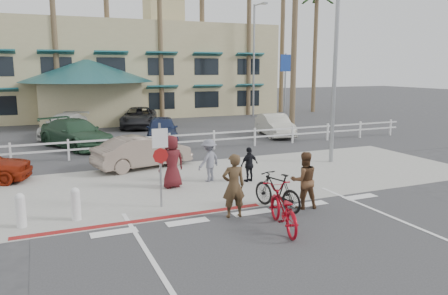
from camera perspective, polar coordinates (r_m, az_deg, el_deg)
name	(u,v)px	position (r m, az deg, el deg)	size (l,w,h in m)	color
ground	(262,219)	(12.52, 4.93, -9.34)	(140.00, 140.00, 0.00)	#333335
bike_path	(301,245)	(10.92, 10.01, -12.48)	(12.00, 16.00, 0.01)	#333335
sidewalk_plaza	(205,182)	(16.44, -2.52, -4.47)	(22.00, 7.00, 0.01)	gray
cross_street	(174,161)	(20.13, -6.58, -1.76)	(40.00, 5.00, 0.01)	#333335
parking_lot	(132,133)	(29.22, -11.99, 1.87)	(50.00, 16.00, 0.01)	#333335
curb_red	(147,220)	(12.58, -10.06, -9.32)	(7.00, 0.25, 0.02)	maroon
rail_fence	(172,143)	(22.06, -6.86, 0.61)	(29.40, 0.16, 1.00)	silver
building	(122,52)	(42.08, -13.17, 12.08)	(28.00, 16.00, 11.30)	#C1B484
sign_post	(160,161)	(13.28, -8.32, -1.75)	(0.50, 0.10, 2.90)	gray
bollard_0	(76,204)	(12.94, -18.79, -6.99)	(0.26, 0.26, 0.95)	silver
bollard_1	(21,210)	(12.93, -25.03, -7.45)	(0.26, 0.26, 0.95)	silver
streetlight_0	(335,61)	(19.96, 14.33, 10.89)	(0.60, 2.00, 9.00)	gray
streetlight_1	(254,61)	(38.62, 3.90, 11.16)	(0.60, 2.00, 9.50)	gray
info_sign	(285,85)	(37.87, 7.99, 8.15)	(1.20, 0.16, 5.60)	navy
palm_3	(54,29)	(35.51, -21.31, 14.20)	(4.00, 4.00, 14.00)	#1C3A16
palm_4	(107,25)	(36.94, -15.01, 15.15)	(4.00, 4.00, 15.00)	#1C3A16
palm_5	(160,39)	(36.72, -8.33, 13.85)	(4.00, 4.00, 13.00)	#1C3A16
palm_6	(202,17)	(39.06, -2.89, 16.68)	(4.00, 4.00, 17.00)	#1C3A16
palm_7	(249,35)	(39.61, 3.26, 14.41)	(4.00, 4.00, 14.00)	#1C3A16
palm_8	(282,32)	(42.43, 7.65, 14.74)	(4.00, 4.00, 15.00)	#1C3A16
palm_9	(315,43)	(43.15, 11.83, 13.21)	(4.00, 4.00, 13.00)	#1C3A16
palm_11	(295,26)	(31.29, 9.21, 15.37)	(4.00, 4.00, 14.00)	#1C3A16
bike_red	(283,208)	(11.67, 7.66, -7.90)	(0.76, 2.18, 1.15)	maroon
rider_red	(234,186)	(12.39, 1.25, -5.03)	(0.67, 0.44, 1.85)	#48341F
bike_black	(277,191)	(13.25, 6.95, -5.65)	(0.54, 1.91, 1.15)	black
rider_black	(304,180)	(13.42, 10.40, -4.22)	(0.85, 0.66, 1.74)	brown
pedestrian_a	(209,160)	(16.31, -2.00, -1.70)	(1.04, 0.60, 1.60)	slate
pedestrian_child	(249,165)	(16.30, 3.32, -2.24)	(0.77, 0.32, 1.32)	black
pedestrian_b	(172,162)	(15.53, -6.85, -1.85)	(0.92, 0.60, 1.89)	#4B1217
car_white_sedan	(143,152)	(18.89, -10.57, -0.56)	(1.45, 4.17, 1.37)	gray
lot_car_1	(76,134)	(24.57, -18.77, 1.73)	(2.11, 5.20, 1.51)	#24452E
lot_car_2	(162,129)	(25.27, -8.10, 2.36)	(1.73, 4.31, 1.47)	#192446
lot_car_3	(275,125)	(27.38, 6.66, 2.91)	(1.45, 4.16, 1.37)	beige
lot_car_4	(65,125)	(28.72, -20.10, 2.72)	(1.95, 4.81, 1.39)	beige
lot_car_5	(139,117)	(31.75, -11.03, 3.87)	(2.38, 5.17, 1.44)	black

